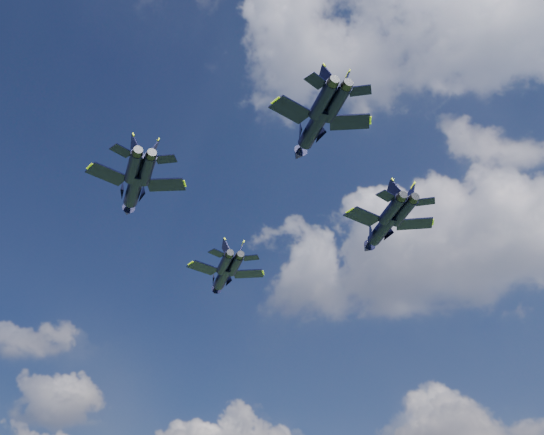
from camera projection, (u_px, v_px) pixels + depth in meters
The scene contains 4 objects.
jet_lead at pixel (222, 277), 96.51m from camera, with size 12.19×12.68×3.38m.
jet_left at pixel (134, 190), 79.73m from camera, with size 13.04×13.01×3.54m.
jet_right at pixel (382, 229), 87.34m from camera, with size 12.92×13.95×3.66m.
jet_slot at pixel (313, 129), 70.33m from camera, with size 12.16×12.38×3.34m.
Camera 1 is at (37.35, -63.70, 16.14)m, focal length 45.00 mm.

